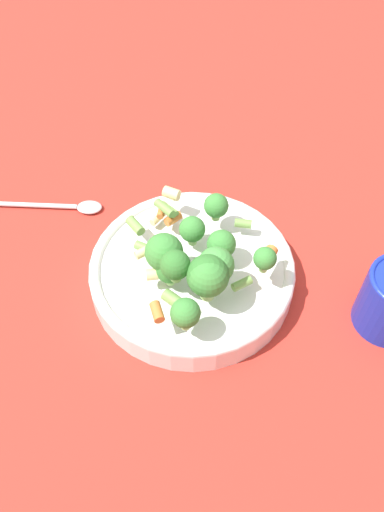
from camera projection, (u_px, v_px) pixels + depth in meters
The scene contains 4 objects.
ground_plane at pixel (192, 281), 0.64m from camera, with size 3.00×3.00×0.00m, color #B72D23.
bowl at pixel (192, 271), 0.62m from camera, with size 0.25×0.25×0.04m.
pasta_salad at pixel (198, 262), 0.56m from camera, with size 0.20×0.20×0.07m.
spoon at pixel (67, 206), 0.72m from camera, with size 0.16×0.07×0.01m.
Camera 1 is at (-0.14, 0.35, 0.52)m, focal length 35.00 mm.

